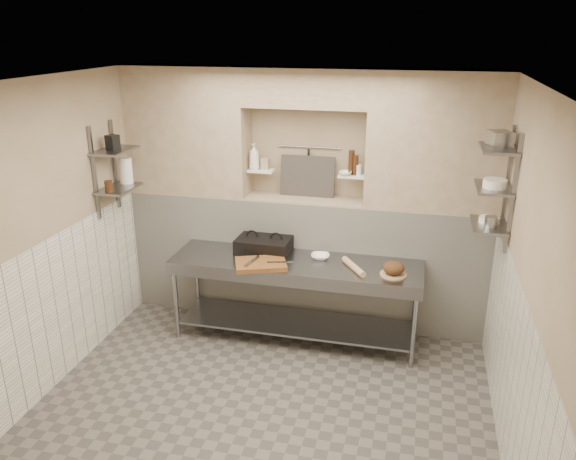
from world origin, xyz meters
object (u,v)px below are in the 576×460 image
(mixing_bowl, at_px, (320,257))
(bowl_alcove, at_px, (345,173))
(panini_press, at_px, (264,244))
(cutting_board, at_px, (261,264))
(rolling_pin, at_px, (354,267))
(bread_loaf, at_px, (394,268))
(jug_left, at_px, (126,170))
(bottle_soap, at_px, (254,157))
(prep_table, at_px, (295,284))

(mixing_bowl, relative_size, bowl_alcove, 1.40)
(panini_press, relative_size, bowl_alcove, 4.26)
(cutting_board, height_order, rolling_pin, rolling_pin)
(bread_loaf, bearing_deg, jug_left, 177.22)
(bread_loaf, bearing_deg, mixing_bowl, 162.77)
(bottle_soap, bearing_deg, panini_press, -59.54)
(cutting_board, relative_size, bowl_alcove, 3.70)
(bread_loaf, xyz_separation_m, jug_left, (-2.86, 0.14, 0.77))
(mixing_bowl, bearing_deg, bowl_alcove, 65.11)
(rolling_pin, bearing_deg, bowl_alcove, 108.66)
(prep_table, bearing_deg, jug_left, 178.56)
(mixing_bowl, bearing_deg, cutting_board, -149.14)
(prep_table, bearing_deg, bread_loaf, -5.26)
(panini_press, height_order, cutting_board, panini_press)
(panini_press, xyz_separation_m, jug_left, (-1.47, -0.16, 0.77))
(prep_table, distance_m, bread_loaf, 1.06)
(panini_press, xyz_separation_m, cutting_board, (0.07, -0.40, -0.05))
(bread_loaf, distance_m, bottle_soap, 1.93)
(mixing_bowl, relative_size, rolling_pin, 0.45)
(cutting_board, relative_size, bread_loaf, 2.39)
(prep_table, relative_size, mixing_bowl, 13.60)
(panini_press, relative_size, rolling_pin, 1.37)
(prep_table, height_order, jug_left, jug_left)
(panini_press, distance_m, bread_loaf, 1.43)
(rolling_pin, bearing_deg, prep_table, 174.83)
(bowl_alcove, bearing_deg, rolling_pin, -71.34)
(cutting_board, distance_m, bread_loaf, 1.33)
(prep_table, xyz_separation_m, bottle_soap, (-0.59, 0.55, 1.21))
(mixing_bowl, xyz_separation_m, rolling_pin, (0.37, -0.20, 0.01))
(prep_table, height_order, bowl_alcove, bowl_alcove)
(panini_press, relative_size, jug_left, 2.15)
(mixing_bowl, height_order, rolling_pin, rolling_pin)
(prep_table, relative_size, bottle_soap, 9.07)
(mixing_bowl, bearing_deg, jug_left, -177.29)
(panini_press, bearing_deg, bread_loaf, -10.52)
(bottle_soap, bearing_deg, bread_loaf, -21.85)
(panini_press, height_order, rolling_pin, panini_press)
(prep_table, distance_m, bowl_alcove, 1.28)
(panini_press, bearing_deg, mixing_bowl, -4.18)
(mixing_bowl, distance_m, bowl_alcove, 0.91)
(panini_press, height_order, mixing_bowl, panini_press)
(rolling_pin, xyz_separation_m, bowl_alcove, (-0.20, 0.58, 0.80))
(panini_press, height_order, bowl_alcove, bowl_alcove)
(bread_loaf, height_order, jug_left, jug_left)
(jug_left, bearing_deg, bread_loaf, -2.78)
(prep_table, height_order, mixing_bowl, mixing_bowl)
(prep_table, height_order, cutting_board, cutting_board)
(bowl_alcove, bearing_deg, bottle_soap, 179.02)
(cutting_board, bearing_deg, jug_left, 171.47)
(cutting_board, bearing_deg, bread_loaf, 3.98)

